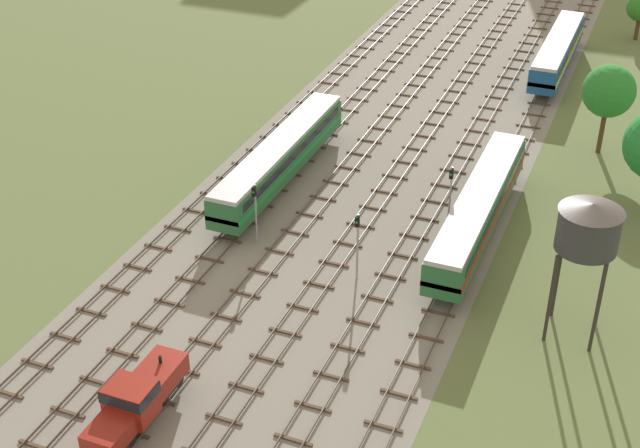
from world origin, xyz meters
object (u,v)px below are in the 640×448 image
(passenger_coach_right_near, at_px, (479,207))
(water_tower, at_px, (589,228))
(signal_post_nearest, at_px, (357,239))
(signal_post_mid, at_px, (450,192))
(signal_post_near, at_px, (255,206))
(passenger_coach_left_mid, at_px, (280,156))
(shunter_loco_centre_left_nearest, at_px, (136,399))
(diesel_railcar_right_midfar, at_px, (558,50))

(passenger_coach_right_near, xyz_separation_m, water_tower, (8.81, -9.76, 5.65))
(signal_post_nearest, bearing_deg, signal_post_mid, 62.78)
(signal_post_near, bearing_deg, signal_post_nearest, -11.30)
(signal_post_nearest, bearing_deg, signal_post_near, 168.70)
(signal_post_mid, bearing_deg, signal_post_nearest, -117.22)
(passenger_coach_left_mid, xyz_separation_m, signal_post_nearest, (11.24, -11.42, 0.88))
(passenger_coach_right_near, xyz_separation_m, signal_post_near, (-15.73, -7.43, 0.66))
(passenger_coach_left_mid, relative_size, signal_post_nearest, 3.99)
(water_tower, relative_size, signal_post_nearest, 1.82)
(passenger_coach_right_near, bearing_deg, signal_post_mid, -167.68)
(passenger_coach_right_near, distance_m, signal_post_mid, 2.56)
(signal_post_near, bearing_deg, passenger_coach_right_near, 25.29)
(passenger_coach_right_near, distance_m, passenger_coach_left_mid, 18.11)
(signal_post_mid, bearing_deg, passenger_coach_left_mid, 170.34)
(signal_post_nearest, distance_m, signal_post_near, 9.17)
(water_tower, bearing_deg, signal_post_nearest, 178.07)
(passenger_coach_left_mid, bearing_deg, signal_post_nearest, -45.45)
(water_tower, height_order, signal_post_nearest, water_tower)
(passenger_coach_right_near, xyz_separation_m, signal_post_mid, (-2.25, -0.49, 1.11))
(shunter_loco_centre_left_nearest, relative_size, passenger_coach_left_mid, 0.38)
(diesel_railcar_right_midfar, height_order, signal_post_near, signal_post_near)
(shunter_loco_centre_left_nearest, distance_m, passenger_coach_left_mid, 30.80)
(passenger_coach_left_mid, xyz_separation_m, signal_post_mid, (15.73, -2.68, 1.11))
(shunter_loco_centre_left_nearest, bearing_deg, signal_post_mid, 67.98)
(shunter_loco_centre_left_nearest, relative_size, water_tower, 0.84)
(passenger_coach_right_near, relative_size, diesel_railcar_right_midfar, 1.07)
(shunter_loco_centre_left_nearest, height_order, passenger_coach_left_mid, passenger_coach_left_mid)
(shunter_loco_centre_left_nearest, relative_size, passenger_coach_right_near, 0.38)
(water_tower, relative_size, signal_post_mid, 1.69)
(passenger_coach_left_mid, height_order, signal_post_near, signal_post_near)
(passenger_coach_left_mid, xyz_separation_m, diesel_railcar_right_midfar, (17.98, 35.50, -0.02))
(shunter_loco_centre_left_nearest, height_order, signal_post_mid, signal_post_mid)
(signal_post_near, distance_m, signal_post_mid, 15.18)
(passenger_coach_right_near, height_order, signal_post_mid, signal_post_mid)
(diesel_railcar_right_midfar, bearing_deg, water_tower, -79.47)
(passenger_coach_right_near, height_order, water_tower, water_tower)
(passenger_coach_right_near, distance_m, signal_post_near, 17.41)
(passenger_coach_right_near, distance_m, water_tower, 14.31)
(signal_post_nearest, xyz_separation_m, signal_post_mid, (4.50, 8.74, 0.24))
(shunter_loco_centre_left_nearest, bearing_deg, signal_post_near, 96.15)
(shunter_loco_centre_left_nearest, distance_m, signal_post_mid, 30.03)
(shunter_loco_centre_left_nearest, height_order, water_tower, water_tower)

